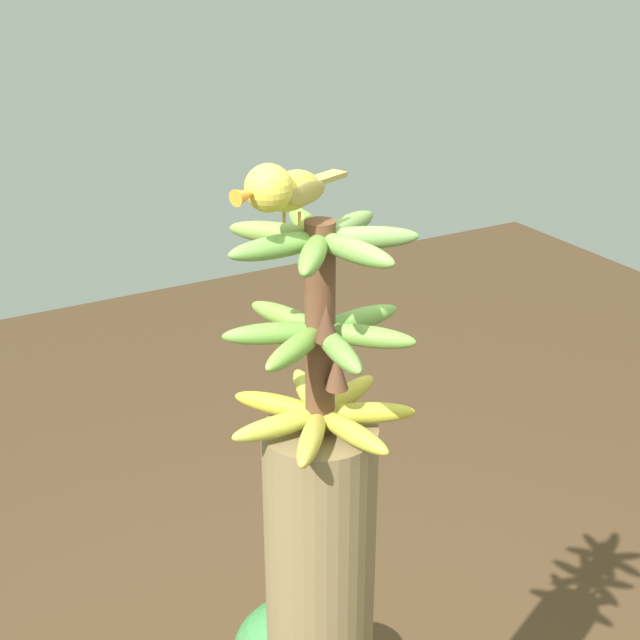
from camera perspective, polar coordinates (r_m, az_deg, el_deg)
banana_bunch at (r=1.31m, az=0.02°, el=-0.72°), size 0.30×0.30×0.35m
perched_bird at (r=1.21m, az=-2.60°, el=8.59°), size 0.11×0.22×0.10m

